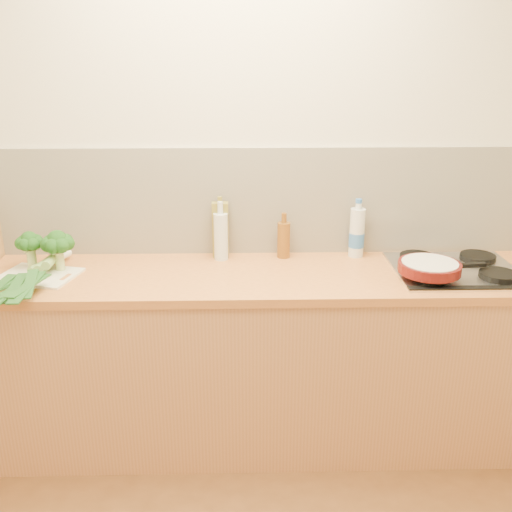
{
  "coord_description": "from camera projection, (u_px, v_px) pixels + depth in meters",
  "views": [
    {
      "loc": [
        0.02,
        -1.29,
        1.88
      ],
      "look_at": [
        0.07,
        1.1,
        1.02
      ],
      "focal_mm": 40.0,
      "sensor_mm": 36.0,
      "label": 1
    }
  ],
  "objects": [
    {
      "name": "broccoli_right",
      "position": [
        58.0,
        243.0,
        2.64
      ],
      "size": [
        0.15,
        0.15,
        0.19
      ],
      "color": "#ABBE6E",
      "rests_on": "chopping_board"
    },
    {
      "name": "chopping_board",
      "position": [
        38.0,
        276.0,
        2.63
      ],
      "size": [
        0.39,
        0.33,
        0.01
      ],
      "primitive_type": "cube",
      "rotation": [
        0.0,
        0.0,
        -0.25
      ],
      "color": "#EDE9CE",
      "rests_on": "counter"
    },
    {
      "name": "water_bottle",
      "position": [
        357.0,
        234.0,
        2.86
      ],
      "size": [
        0.08,
        0.08,
        0.28
      ],
      "color": "silver",
      "rests_on": "counter"
    },
    {
      "name": "gas_hob",
      "position": [
        456.0,
        269.0,
        2.68
      ],
      "size": [
        0.58,
        0.5,
        0.04
      ],
      "color": "silver",
      "rests_on": "counter"
    },
    {
      "name": "leek_mid",
      "position": [
        37.0,
        270.0,
        2.56
      ],
      "size": [
        0.14,
        0.68,
        0.04
      ],
      "rotation": [
        0.0,
        0.0,
        -0.11
      ],
      "color": "white",
      "rests_on": "chopping_board"
    },
    {
      "name": "broccoli_left",
      "position": [
        30.0,
        243.0,
        2.67
      ],
      "size": [
        0.13,
        0.13,
        0.18
      ],
      "color": "#ABBE6E",
      "rests_on": "chopping_board"
    },
    {
      "name": "oil_tin",
      "position": [
        220.0,
        230.0,
        2.84
      ],
      "size": [
        0.08,
        0.05,
        0.31
      ],
      "color": "olive",
      "rests_on": "counter"
    },
    {
      "name": "leek_front",
      "position": [
        32.0,
        271.0,
        2.6
      ],
      "size": [
        0.29,
        0.67,
        0.04
      ],
      "rotation": [
        0.0,
        0.0,
        -0.35
      ],
      "color": "white",
      "rests_on": "chopping_board"
    },
    {
      "name": "skillet",
      "position": [
        430.0,
        267.0,
        2.57
      ],
      "size": [
        0.41,
        0.28,
        0.05
      ],
      "rotation": [
        0.0,
        0.0,
        0.12
      ],
      "color": "#510F0D",
      "rests_on": "gas_hob"
    },
    {
      "name": "room_shell",
      "position": [
        240.0,
        202.0,
        2.85
      ],
      "size": [
        3.5,
        3.5,
        3.5
      ],
      "color": "beige",
      "rests_on": "ground"
    },
    {
      "name": "glass_bottle",
      "position": [
        221.0,
        236.0,
        2.81
      ],
      "size": [
        0.07,
        0.07,
        0.29
      ],
      "color": "silver",
      "rests_on": "counter"
    },
    {
      "name": "amber_bottle",
      "position": [
        284.0,
        239.0,
        2.85
      ],
      "size": [
        0.06,
        0.06,
        0.23
      ],
      "color": "brown",
      "rests_on": "counter"
    },
    {
      "name": "counter",
      "position": [
        241.0,
        357.0,
        2.82
      ],
      "size": [
        3.2,
        0.62,
        0.9
      ],
      "color": "#B57B4B",
      "rests_on": "ground"
    },
    {
      "name": "leek_back",
      "position": [
        45.0,
        266.0,
        2.56
      ],
      "size": [
        0.1,
        0.67,
        0.04
      ],
      "rotation": [
        0.0,
        0.0,
        0.01
      ],
      "color": "white",
      "rests_on": "chopping_board"
    }
  ]
}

